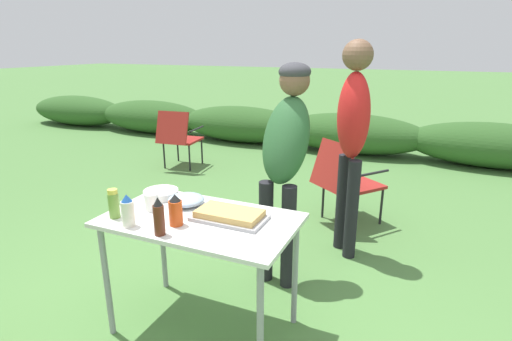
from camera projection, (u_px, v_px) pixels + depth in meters
ground_plane at (205, 327)px, 2.49m from camera, size 60.00×60.00×0.00m
shrub_hedge at (352, 133)px, 6.48m from camera, size 14.40×0.90×0.64m
folding_table at (201, 230)px, 2.29m from camera, size 1.10×0.64×0.74m
food_tray at (230, 215)px, 2.24m from camera, size 0.41×0.23×0.06m
plate_stack at (161, 194)px, 2.58m from camera, size 0.22×0.22×0.05m
mixing_bowl at (186, 200)px, 2.45m from camera, size 0.22×0.22×0.06m
paper_cup_stack at (152, 202)px, 2.37m from camera, size 0.08×0.08×0.10m
relish_jar at (114, 204)px, 2.26m from camera, size 0.06×0.06×0.17m
bbq_sauce_bottle at (159, 217)px, 2.04m from camera, size 0.06×0.06×0.21m
mayo_bottle at (128, 211)px, 2.15m from camera, size 0.07×0.07×0.18m
hot_sauce_bottle at (176, 210)px, 2.16m from camera, size 0.07×0.07×0.18m
standing_person_in_olive_jacket at (286, 148)px, 2.77m from camera, size 0.37×0.48×1.57m
standing_person_in_navy_coat at (353, 128)px, 3.09m from camera, size 0.37×0.39×1.73m
camp_chair_green_behind_table at (345, 178)px, 3.82m from camera, size 0.73×0.75×0.83m
camp_chair_near_hedge at (179, 136)px, 5.61m from camera, size 0.53×0.63×0.83m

